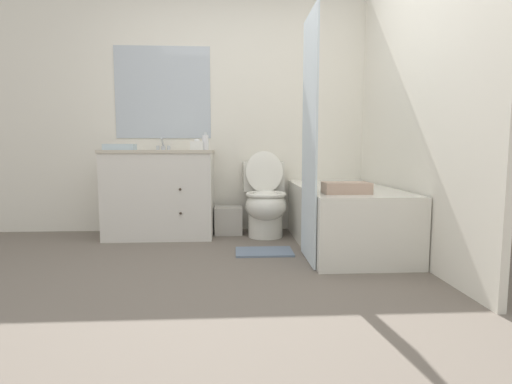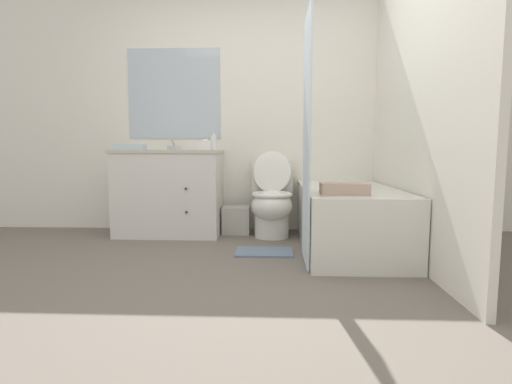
{
  "view_description": "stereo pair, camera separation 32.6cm",
  "coord_description": "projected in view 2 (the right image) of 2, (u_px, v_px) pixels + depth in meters",
  "views": [
    {
      "loc": [
        -0.07,
        -2.43,
        0.86
      ],
      "look_at": [
        0.12,
        0.81,
        0.51
      ],
      "focal_mm": 28.0,
      "sensor_mm": 36.0,
      "label": 1
    },
    {
      "loc": [
        0.26,
        -2.43,
        0.86
      ],
      "look_at": [
        0.12,
        0.81,
        0.51
      ],
      "focal_mm": 28.0,
      "sensor_mm": 36.0,
      "label": 2
    }
  ],
  "objects": [
    {
      "name": "wall_right",
      "position": [
        407.0,
        101.0,
        3.22
      ],
      "size": [
        0.05,
        2.8,
        2.5
      ],
      "color": "white",
      "rests_on": "ground_plane"
    },
    {
      "name": "toilet",
      "position": [
        272.0,
        202.0,
        3.92
      ],
      "size": [
        0.42,
        0.63,
        0.84
      ],
      "color": "silver",
      "rests_on": "ground_plane"
    },
    {
      "name": "bathtub",
      "position": [
        348.0,
        218.0,
        3.46
      ],
      "size": [
        0.78,
        1.58,
        0.53
      ],
      "color": "silver",
      "rests_on": "ground_plane"
    },
    {
      "name": "shower_curtain",
      "position": [
        307.0,
        140.0,
        2.96
      ],
      "size": [
        0.01,
        0.54,
        1.85
      ],
      "color": "silver",
      "rests_on": "ground_plane"
    },
    {
      "name": "bath_towel_folded",
      "position": [
        344.0,
        189.0,
        2.92
      ],
      "size": [
        0.34,
        0.2,
        0.08
      ],
      "color": "tan",
      "rests_on": "bathtub"
    },
    {
      "name": "hand_towel_folded",
      "position": [
        130.0,
        147.0,
        3.85
      ],
      "size": [
        0.28,
        0.15,
        0.06
      ],
      "color": "silver",
      "rests_on": "vanity_cabinet"
    },
    {
      "name": "bath_mat",
      "position": [
        264.0,
        252.0,
        3.32
      ],
      "size": [
        0.47,
        0.31,
        0.02
      ],
      "color": "slate",
      "rests_on": "ground_plane"
    },
    {
      "name": "wall_back",
      "position": [
        249.0,
        112.0,
        4.2
      ],
      "size": [
        8.0,
        0.06,
        2.5
      ],
      "color": "white",
      "rests_on": "ground_plane"
    },
    {
      "name": "ground_plane",
      "position": [
        232.0,
        286.0,
        2.52
      ],
      "size": [
        14.0,
        14.0,
        0.0
      ],
      "primitive_type": "plane",
      "color": "#6B6056"
    },
    {
      "name": "soap_dispenser",
      "position": [
        214.0,
        142.0,
        4.01
      ],
      "size": [
        0.06,
        0.06,
        0.18
      ],
      "color": "silver",
      "rests_on": "vanity_cabinet"
    },
    {
      "name": "sink_faucet",
      "position": [
        174.0,
        147.0,
        4.17
      ],
      "size": [
        0.14,
        0.12,
        0.12
      ],
      "color": "silver",
      "rests_on": "vanity_cabinet"
    },
    {
      "name": "tissue_box",
      "position": [
        205.0,
        145.0,
        4.01
      ],
      "size": [
        0.12,
        0.11,
        0.11
      ],
      "color": "white",
      "rests_on": "vanity_cabinet"
    },
    {
      "name": "vanity_cabinet",
      "position": [
        170.0,
        191.0,
        4.02
      ],
      "size": [
        1.04,
        0.59,
        0.85
      ],
      "color": "silver",
      "rests_on": "ground_plane"
    },
    {
      "name": "wastebasket",
      "position": [
        236.0,
        220.0,
        4.09
      ],
      "size": [
        0.28,
        0.24,
        0.28
      ],
      "color": "#B7B2A8",
      "rests_on": "ground_plane"
    }
  ]
}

